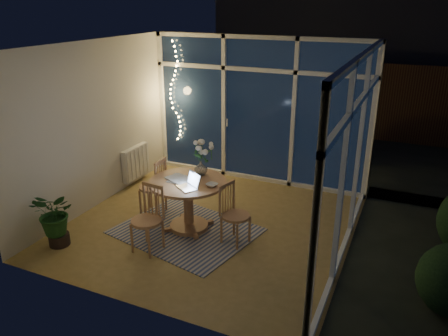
{
  "coord_description": "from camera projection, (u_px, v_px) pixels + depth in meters",
  "views": [
    {
      "loc": [
        2.55,
        -5.19,
        3.15
      ],
      "look_at": [
        0.11,
        0.25,
        0.84
      ],
      "focal_mm": 35.0,
      "sensor_mm": 36.0,
      "label": 1
    }
  ],
  "objects": [
    {
      "name": "neighbour_roof",
      "position": [
        345.0,
        34.0,
        12.85
      ],
      "size": [
        7.0,
        3.0,
        2.2
      ],
      "primitive_type": "cube",
      "color": "#2F3138",
      "rests_on": "ground"
    },
    {
      "name": "wall_front",
      "position": [
        122.0,
        198.0,
        4.36
      ],
      "size": [
        4.0,
        0.04,
        2.6
      ],
      "primitive_type": "cube",
      "color": "beige",
      "rests_on": "floor"
    },
    {
      "name": "dining_table",
      "position": [
        188.0,
        205.0,
        6.3
      ],
      "size": [
        1.32,
        1.32,
        0.75
      ],
      "primitive_type": "cylinder",
      "rotation": [
        0.0,
        0.0,
        -0.21
      ],
      "color": "#A4724A",
      "rests_on": "floor"
    },
    {
      "name": "radiator",
      "position": [
        136.0,
        162.0,
        7.89
      ],
      "size": [
        0.1,
        0.7,
        0.58
      ],
      "primitive_type": "cube",
      "color": "silver",
      "rests_on": "wall_left"
    },
    {
      "name": "chair_right",
      "position": [
        236.0,
        214.0,
        5.9
      ],
      "size": [
        0.5,
        0.5,
        0.87
      ],
      "primitive_type": "cube",
      "rotation": [
        0.0,
        0.0,
        1.3
      ],
      "color": "#A4724A",
      "rests_on": "floor"
    },
    {
      "name": "window_wall_back",
      "position": [
        258.0,
        111.0,
        7.73
      ],
      "size": [
        4.0,
        0.1,
        2.6
      ],
      "primitive_type": "cube",
      "color": "white",
      "rests_on": "floor"
    },
    {
      "name": "rug",
      "position": [
        186.0,
        231.0,
        6.35
      ],
      "size": [
        2.15,
        1.86,
        0.01
      ],
      "primitive_type": "cube",
      "rotation": [
        0.0,
        0.0,
        -0.21
      ],
      "color": "beige",
      "rests_on": "floor"
    },
    {
      "name": "wall_left",
      "position": [
        95.0,
        126.0,
        6.82
      ],
      "size": [
        0.04,
        4.0,
        2.6
      ],
      "primitive_type": "cube",
      "color": "beige",
      "rests_on": "floor"
    },
    {
      "name": "window_wall_right",
      "position": [
        354.0,
        162.0,
        5.31
      ],
      "size": [
        0.1,
        4.0,
        2.6
      ],
      "primitive_type": "cube",
      "color": "white",
      "rests_on": "floor"
    },
    {
      "name": "fairy_lights",
      "position": [
        174.0,
        92.0,
        8.21
      ],
      "size": [
        0.24,
        0.1,
        1.85
      ],
      "primitive_type": null,
      "color": "#FFC966",
      "rests_on": "window_wall_back"
    },
    {
      "name": "newspapers",
      "position": [
        181.0,
        179.0,
        6.2
      ],
      "size": [
        0.4,
        0.34,
        0.02
      ],
      "primitive_type": "cube",
      "rotation": [
        0.0,
        0.0,
        -0.24
      ],
      "color": "beige",
      "rests_on": "dining_table"
    },
    {
      "name": "floor",
      "position": [
        211.0,
        225.0,
        6.53
      ],
      "size": [
        4.0,
        4.0,
        0.0
      ],
      "primitive_type": "plane",
      "color": "olive",
      "rests_on": "ground"
    },
    {
      "name": "wall_back",
      "position": [
        259.0,
        111.0,
        7.76
      ],
      "size": [
        4.0,
        0.04,
        2.6
      ],
      "primitive_type": "cube",
      "color": "beige",
      "rests_on": "floor"
    },
    {
      "name": "phone",
      "position": [
        192.0,
        184.0,
        6.05
      ],
      "size": [
        0.13,
        0.11,
        0.01
      ],
      "primitive_type": "cube",
      "rotation": [
        0.0,
        0.0,
        -0.54
      ],
      "color": "black",
      "rests_on": "dining_table"
    },
    {
      "name": "chair_front",
      "position": [
        146.0,
        219.0,
        5.71
      ],
      "size": [
        0.47,
        0.47,
        0.93
      ],
      "primitive_type": "cube",
      "rotation": [
        0.0,
        0.0,
        -0.11
      ],
      "color": "#A4724A",
      "rests_on": "floor"
    },
    {
      "name": "garden_shrubs",
      "position": [
        245.0,
        131.0,
        9.56
      ],
      "size": [
        0.9,
        0.9,
        0.9
      ],
      "primitive_type": "sphere",
      "color": "black",
      "rests_on": "ground"
    },
    {
      "name": "flower_vase",
      "position": [
        201.0,
        168.0,
        6.36
      ],
      "size": [
        0.24,
        0.24,
        0.21
      ],
      "primitive_type": "imported",
      "rotation": [
        0.0,
        0.0,
        -0.21
      ],
      "color": "silver",
      "rests_on": "dining_table"
    },
    {
      "name": "laptop",
      "position": [
        187.0,
        181.0,
        5.9
      ],
      "size": [
        0.39,
        0.38,
        0.22
      ],
      "primitive_type": null,
      "rotation": [
        0.0,
        0.0,
        -0.59
      ],
      "color": "silver",
      "rests_on": "dining_table"
    },
    {
      "name": "wall_right",
      "position": [
        358.0,
        163.0,
        5.29
      ],
      "size": [
        0.04,
        4.0,
        2.6
      ],
      "primitive_type": "cube",
      "color": "beige",
      "rests_on": "floor"
    },
    {
      "name": "garden_patio",
      "position": [
        319.0,
        141.0,
        10.61
      ],
      "size": [
        12.0,
        6.0,
        0.1
      ],
      "primitive_type": "cube",
      "color": "black",
      "rests_on": "ground"
    },
    {
      "name": "garden_fence",
      "position": [
        306.0,
        96.0,
        10.88
      ],
      "size": [
        11.0,
        0.08,
        1.8
      ],
      "primitive_type": "cube",
      "color": "#321812",
      "rests_on": "ground"
    },
    {
      "name": "potted_plant",
      "position": [
        56.0,
        220.0,
        5.87
      ],
      "size": [
        0.58,
        0.52,
        0.76
      ],
      "primitive_type": "imported",
      "rotation": [
        0.0,
        0.0,
        -0.09
      ],
      "color": "#174119",
      "rests_on": "floor"
    },
    {
      "name": "ceiling",
      "position": [
        208.0,
        45.0,
        5.59
      ],
      "size": [
        4.0,
        4.0,
        0.0
      ],
      "primitive_type": "plane",
      "color": "white",
      "rests_on": "wall_back"
    },
    {
      "name": "bowl",
      "position": [
        212.0,
        185.0,
        5.98
      ],
      "size": [
        0.18,
        0.18,
        0.04
      ],
      "primitive_type": "imported",
      "rotation": [
        0.0,
        0.0,
        -0.21
      ],
      "color": "silver",
      "rests_on": "dining_table"
    },
    {
      "name": "chair_left",
      "position": [
        152.0,
        186.0,
        6.75
      ],
      "size": [
        0.45,
        0.45,
        0.92
      ],
      "primitive_type": "cube",
      "rotation": [
        0.0,
        0.0,
        -1.51
      ],
      "color": "#A4724A",
      "rests_on": "floor"
    }
  ]
}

